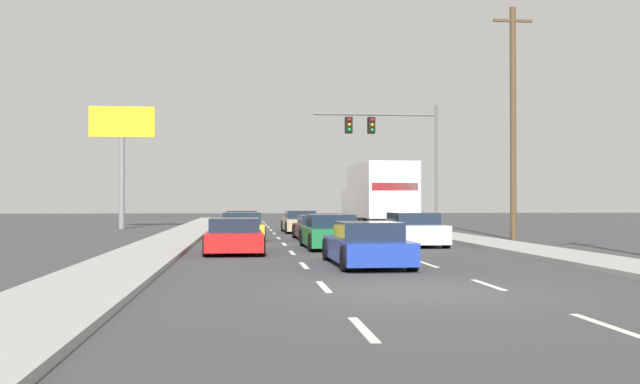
% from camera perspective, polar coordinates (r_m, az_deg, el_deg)
% --- Properties ---
extents(ground_plane, '(140.00, 140.00, 0.00)m').
position_cam_1_polar(ground_plane, '(39.00, -0.96, -3.25)').
color(ground_plane, '#3D3D3F').
extents(sidewalk_right, '(2.26, 80.00, 0.14)m').
position_cam_1_polar(sidewalk_right, '(35.21, 10.16, -3.40)').
color(sidewalk_right, '#9E9E99').
rests_on(sidewalk_right, ground_plane).
extents(sidewalk_left, '(2.26, 80.00, 0.14)m').
position_cam_1_polar(sidewalk_left, '(34.00, -11.03, -3.49)').
color(sidewalk_left, '#9E9E99').
rests_on(sidewalk_left, ground_plane).
extents(lane_markings, '(3.54, 62.00, 0.01)m').
position_cam_1_polar(lane_markings, '(35.12, -0.42, -3.52)').
color(lane_markings, silver).
rests_on(lane_markings, ground_plane).
extents(car_black, '(1.94, 4.04, 1.22)m').
position_cam_1_polar(car_black, '(39.70, -6.03, -2.36)').
color(car_black, black).
rests_on(car_black, ground_plane).
extents(car_yellow, '(2.03, 4.31, 1.23)m').
position_cam_1_polar(car_yellow, '(33.34, -6.02, -2.72)').
color(car_yellow, yellow).
rests_on(car_yellow, ground_plane).
extents(car_red, '(1.97, 4.44, 1.17)m').
position_cam_1_polar(car_red, '(24.99, -6.57, -3.44)').
color(car_red, red).
rests_on(car_red, ground_plane).
extents(car_tan, '(1.90, 4.67, 1.21)m').
position_cam_1_polar(car_tan, '(41.24, -1.55, -2.33)').
color(car_tan, tan).
rests_on(car_tan, ground_plane).
extents(car_maroon, '(1.93, 4.54, 1.10)m').
position_cam_1_polar(car_maroon, '(33.47, -0.28, -2.77)').
color(car_maroon, maroon).
rests_on(car_maroon, ground_plane).
extents(car_green, '(1.96, 4.33, 1.25)m').
position_cam_1_polar(car_green, '(27.11, 0.78, -3.15)').
color(car_green, '#196B38').
rests_on(car_green, ground_plane).
extents(car_blue, '(1.95, 4.70, 1.18)m').
position_cam_1_polar(car_blue, '(20.06, 3.58, -4.10)').
color(car_blue, '#1E389E').
rests_on(car_blue, ground_plane).
extents(box_truck, '(2.76, 8.20, 3.56)m').
position_cam_1_polar(box_truck, '(37.48, 4.42, -0.26)').
color(box_truck, white).
rests_on(box_truck, ground_plane).
extents(car_silver, '(2.06, 4.62, 1.29)m').
position_cam_1_polar(car_silver, '(29.23, 7.02, -2.93)').
color(car_silver, '#B7BABF').
rests_on(car_silver, ground_plane).
extents(traffic_signal_mast, '(7.47, 0.69, 7.47)m').
position_cam_1_polar(traffic_signal_mast, '(44.51, 5.18, 4.17)').
color(traffic_signal_mast, '#595B56').
rests_on(traffic_signal_mast, ground_plane).
extents(utility_pole_mid, '(1.80, 0.28, 10.48)m').
position_cam_1_polar(utility_pole_mid, '(34.83, 14.53, 5.34)').
color(utility_pole_mid, brown).
rests_on(utility_pole_mid, ground_plane).
extents(roadside_billboard, '(4.01, 0.36, 7.62)m').
position_cam_1_polar(roadside_billboard, '(48.03, -14.89, 3.73)').
color(roadside_billboard, slate).
rests_on(roadside_billboard, ground_plane).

